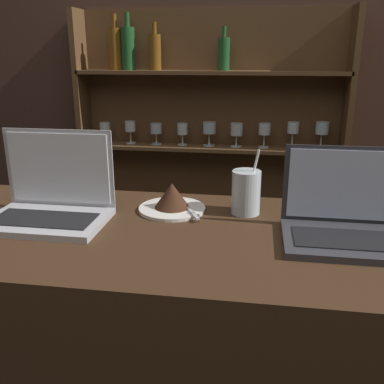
# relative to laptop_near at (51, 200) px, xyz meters

# --- Properties ---
(bar_counter) EXTENTS (2.14, 0.64, 0.95)m
(bar_counter) POSITION_rel_laptop_near_xyz_m (0.41, -0.03, -0.53)
(bar_counter) COLOR #382314
(bar_counter) RESTS_ON ground_plane
(back_wall) EXTENTS (7.00, 0.06, 2.70)m
(back_wall) POSITION_rel_laptop_near_xyz_m (0.41, 1.41, 0.34)
(back_wall) COLOR #4C3328
(back_wall) RESTS_ON ground_plane
(back_shelf) EXTENTS (1.48, 0.18, 1.63)m
(back_shelf) POSITION_rel_laptop_near_xyz_m (0.28, 1.33, -0.14)
(back_shelf) COLOR brown
(back_shelf) RESTS_ON ground_plane
(laptop_near) EXTENTS (0.33, 0.22, 0.24)m
(laptop_near) POSITION_rel_laptop_near_xyz_m (0.00, 0.00, 0.00)
(laptop_near) COLOR #ADADB2
(laptop_near) RESTS_ON bar_counter
(laptop_far) EXTENTS (0.33, 0.22, 0.22)m
(laptop_far) POSITION_rel_laptop_near_xyz_m (0.80, -0.02, -0.01)
(laptop_far) COLOR #333338
(laptop_far) RESTS_ON bar_counter
(cake_plate) EXTENTS (0.20, 0.20, 0.08)m
(cake_plate) POSITION_rel_laptop_near_xyz_m (0.32, 0.12, -0.02)
(cake_plate) COLOR silver
(cake_plate) RESTS_ON bar_counter
(water_glass) EXTENTS (0.08, 0.08, 0.19)m
(water_glass) POSITION_rel_laptop_near_xyz_m (0.54, 0.13, 0.01)
(water_glass) COLOR silver
(water_glass) RESTS_ON bar_counter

